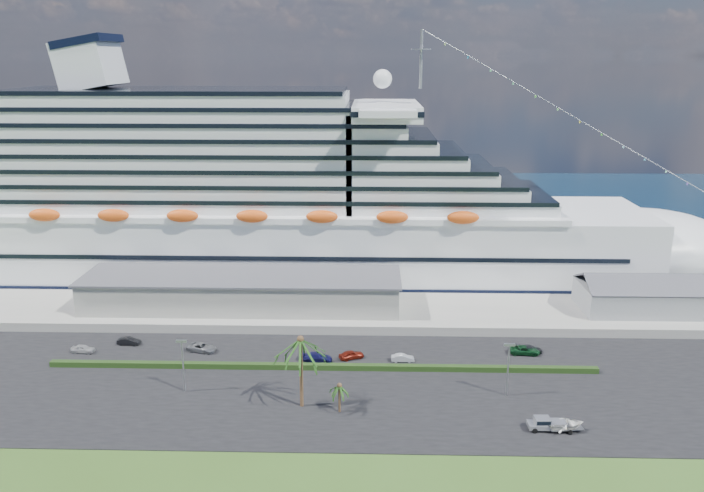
{
  "coord_description": "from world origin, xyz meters",
  "views": [
    {
      "loc": [
        -0.34,
        -84.55,
        48.64
      ],
      "look_at": [
        -3.5,
        30.0,
        16.83
      ],
      "focal_mm": 35.0,
      "sensor_mm": 36.0,
      "label": 1
    }
  ],
  "objects_px": {
    "parked_car_3": "(317,357)",
    "boat_trailer": "(566,424)",
    "pickup_truck": "(546,423)",
    "cruise_ship": "(275,205)"
  },
  "relations": [
    {
      "from": "pickup_truck",
      "to": "boat_trailer",
      "type": "relative_size",
      "value": 0.88
    },
    {
      "from": "boat_trailer",
      "to": "parked_car_3",
      "type": "bearing_deg",
      "value": 149.16
    },
    {
      "from": "cruise_ship",
      "to": "boat_trailer",
      "type": "distance_m",
      "value": 82.72
    },
    {
      "from": "parked_car_3",
      "to": "boat_trailer",
      "type": "height_order",
      "value": "boat_trailer"
    },
    {
      "from": "parked_car_3",
      "to": "boat_trailer",
      "type": "relative_size",
      "value": 0.86
    },
    {
      "from": "cruise_ship",
      "to": "parked_car_3",
      "type": "relative_size",
      "value": 38.26
    },
    {
      "from": "parked_car_3",
      "to": "cruise_ship",
      "type": "bearing_deg",
      "value": 21.12
    },
    {
      "from": "cruise_ship",
      "to": "parked_car_3",
      "type": "xyz_separation_m",
      "value": [
        12.58,
        -44.99,
        -15.85
      ]
    },
    {
      "from": "cruise_ship",
      "to": "pickup_truck",
      "type": "relative_size",
      "value": 37.29
    },
    {
      "from": "pickup_truck",
      "to": "boat_trailer",
      "type": "distance_m",
      "value": 2.6
    }
  ]
}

